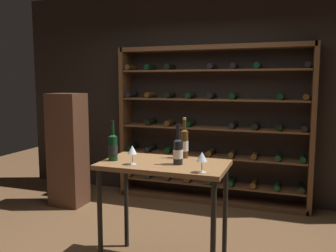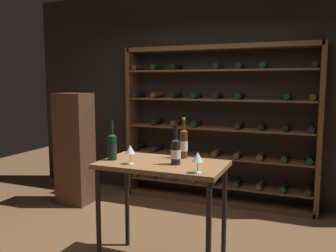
{
  "view_description": "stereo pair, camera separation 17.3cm",
  "coord_description": "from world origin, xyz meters",
  "views": [
    {
      "loc": [
        1.16,
        -2.96,
        1.66
      ],
      "look_at": [
        0.07,
        0.16,
        1.25
      ],
      "focal_mm": 37.71,
      "sensor_mm": 36.0,
      "label": 1
    },
    {
      "loc": [
        1.32,
        -2.89,
        1.66
      ],
      "look_at": [
        0.07,
        0.16,
        1.25
      ],
      "focal_mm": 37.71,
      "sensor_mm": 36.0,
      "label": 2
    }
  ],
  "objects": [
    {
      "name": "wine_glass_stemmed_left",
      "position": [
        0.52,
        -0.36,
        1.08
      ],
      "size": [
        0.08,
        0.08,
        0.16
      ],
      "color": "silver",
      "rests_on": "tasting_table"
    },
    {
      "name": "wine_bottle_amber_reserve",
      "position": [
        0.24,
        0.11,
        1.1
      ],
      "size": [
        0.07,
        0.07,
        0.37
      ],
      "color": "#4C3314",
      "rests_on": "tasting_table"
    },
    {
      "name": "wine_rack",
      "position": [
        0.14,
        1.75,
        1.06
      ],
      "size": [
        2.63,
        0.32,
        2.14
      ],
      "color": "brown",
      "rests_on": "ground"
    },
    {
      "name": "back_wall",
      "position": [
        0.0,
        1.96,
        1.48
      ],
      "size": [
        5.81,
        0.1,
        2.96
      ],
      "primitive_type": "cube",
      "color": "black",
      "rests_on": "ground"
    },
    {
      "name": "tasting_table",
      "position": [
        0.13,
        -0.13,
        0.84
      ],
      "size": [
        1.1,
        0.61,
        0.97
      ],
      "color": "brown",
      "rests_on": "ground"
    },
    {
      "name": "wine_glass_stemmed_right",
      "position": [
        -0.1,
        -0.29,
        1.09
      ],
      "size": [
        0.08,
        0.08,
        0.16
      ],
      "color": "silver",
      "rests_on": "tasting_table"
    },
    {
      "name": "wine_bottle_black_capsule",
      "position": [
        -0.33,
        -0.21,
        1.09
      ],
      "size": [
        0.09,
        0.09,
        0.36
      ],
      "color": "black",
      "rests_on": "tasting_table"
    },
    {
      "name": "display_cabinet",
      "position": [
        -1.66,
        1.0,
        0.76
      ],
      "size": [
        0.44,
        0.36,
        1.51
      ],
      "primitive_type": "cube",
      "color": "#4C2D1E",
      "rests_on": "ground"
    },
    {
      "name": "wine_bottle_red_label",
      "position": [
        0.27,
        -0.16,
        1.08
      ],
      "size": [
        0.08,
        0.08,
        0.34
      ],
      "color": "black",
      "rests_on": "tasting_table"
    }
  ]
}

